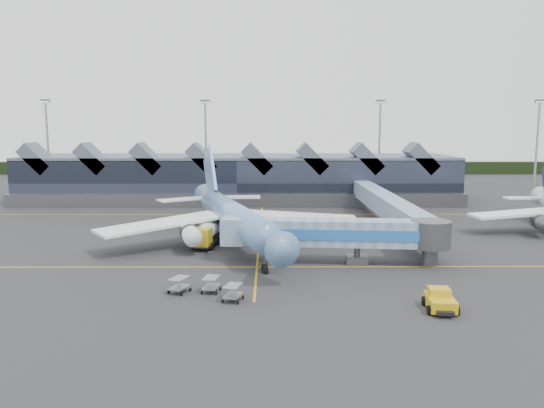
{
  "coord_description": "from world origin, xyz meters",
  "views": [
    {
      "loc": [
        1.37,
        -65.9,
        15.65
      ],
      "look_at": [
        1.78,
        6.78,
        5.0
      ],
      "focal_mm": 35.0,
      "sensor_mm": 36.0,
      "label": 1
    }
  ],
  "objects_px": {
    "main_airliner": "(232,215)",
    "jet_bridge": "(347,234)",
    "fuel_truck": "(209,231)",
    "pushback_tug": "(440,301)"
  },
  "relations": [
    {
      "from": "fuel_truck",
      "to": "pushback_tug",
      "type": "distance_m",
      "value": 34.34
    },
    {
      "from": "main_airliner",
      "to": "jet_bridge",
      "type": "xyz_separation_m",
      "value": [
        13.91,
        -10.38,
        -0.46
      ]
    },
    {
      "from": "fuel_truck",
      "to": "pushback_tug",
      "type": "xyz_separation_m",
      "value": [
        22.78,
        -25.68,
        -1.01
      ]
    },
    {
      "from": "main_airliner",
      "to": "jet_bridge",
      "type": "bearing_deg",
      "value": -53.9
    },
    {
      "from": "main_airliner",
      "to": "jet_bridge",
      "type": "relative_size",
      "value": 1.55
    },
    {
      "from": "pushback_tug",
      "to": "jet_bridge",
      "type": "bearing_deg",
      "value": 115.54
    },
    {
      "from": "fuel_truck",
      "to": "jet_bridge",
      "type": "bearing_deg",
      "value": -21.45
    },
    {
      "from": "main_airliner",
      "to": "jet_bridge",
      "type": "distance_m",
      "value": 17.37
    },
    {
      "from": "jet_bridge",
      "to": "fuel_truck",
      "type": "distance_m",
      "value": 19.72
    },
    {
      "from": "main_airliner",
      "to": "fuel_truck",
      "type": "height_order",
      "value": "main_airliner"
    }
  ]
}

